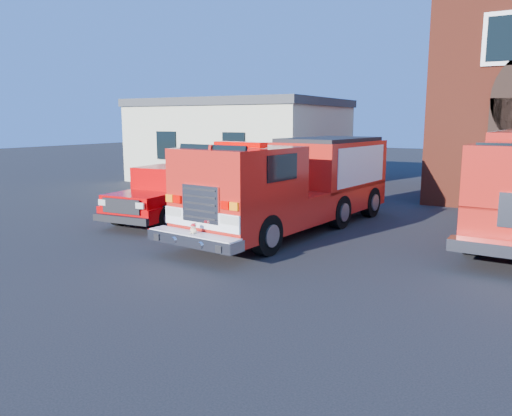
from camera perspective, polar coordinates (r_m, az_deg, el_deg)
The scene contains 4 objects.
ground at distance 12.44m, azimuth 2.75°, elevation -5.08°, with size 100.00×100.00×0.00m, color black.
side_building at distance 27.78m, azimuth -1.62°, elevation 7.84°, with size 10.20×8.20×4.35m.
fire_engine at distance 14.85m, azimuth 4.53°, elevation 2.86°, with size 3.40×8.98×2.70m.
pickup_truck at distance 16.79m, azimuth -9.36°, elevation 1.63°, with size 2.28×5.48×1.76m.
Camera 1 is at (5.43, -10.71, 3.22)m, focal length 35.00 mm.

